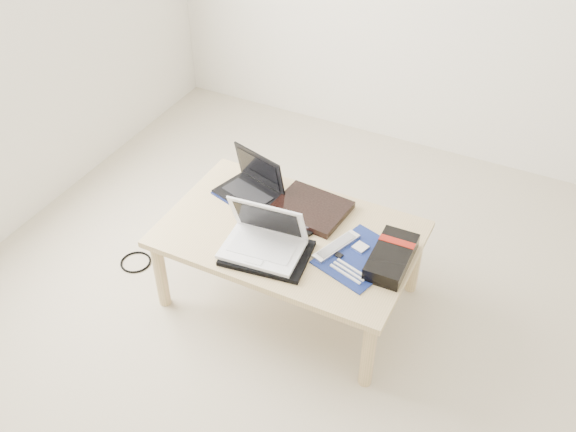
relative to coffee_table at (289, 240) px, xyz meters
The scene contains 13 objects.
ground 0.77m from the coffee_table, 43.89° to the right, with size 4.00×4.00×0.00m, color beige.
coffee_table is the anchor object (origin of this frame).
book 0.18m from the coffee_table, 81.87° to the left, with size 0.34×0.29×0.03m.
netbook 0.33m from the coffee_table, 149.63° to the left, with size 0.33×0.28×0.21m.
tablet 0.08m from the coffee_table, 161.98° to the right, with size 0.32×0.28×0.01m.
remote 0.23m from the coffee_table, ahead, with size 0.13×0.24×0.02m.
neoprene_sleeve 0.18m from the coffee_table, 95.62° to the right, with size 0.35×0.26×0.02m, color black.
white_laptop 0.20m from the coffee_table, 104.29° to the right, with size 0.35×0.26×0.22m.
motherboard 0.34m from the coffee_table, ahead, with size 0.35×0.39×0.02m.
gpu_box 0.47m from the coffee_table, ahead, with size 0.16×0.30×0.07m.
cable_coil 0.14m from the coffee_table, 153.04° to the right, with size 0.09×0.09×0.01m, color black.
floor_cable_coil 0.87m from the coffee_table, 169.41° to the right, with size 0.15×0.15×0.01m, color black.
floor_cable_trail 0.76m from the coffee_table, behind, with size 0.01×0.01×0.31m, color black.
Camera 1 is at (0.44, -1.41, 2.23)m, focal length 40.00 mm.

